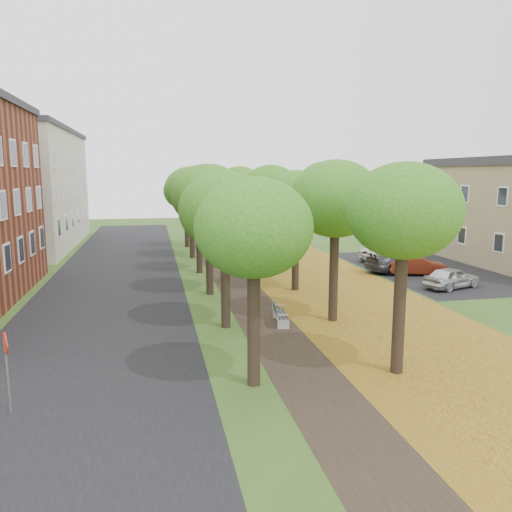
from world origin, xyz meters
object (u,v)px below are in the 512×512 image
car_grey (402,261)px  car_silver (452,278)px  street_sign (6,354)px  car_red (417,266)px  bench (279,314)px  car_white (389,253)px

car_grey → car_silver: bearing=176.5°
car_silver → car_grey: car_grey is taller
car_silver → car_grey: 5.04m
street_sign → car_red: (20.55, 14.92, -1.07)m
street_sign → car_grey: 25.77m
bench → car_grey: bearing=-41.4°
car_grey → car_white: bearing=-23.4°
car_red → car_white: size_ratio=0.82×
car_grey → car_white: size_ratio=1.10×
car_silver → car_red: size_ratio=0.96×
street_sign → car_red: size_ratio=0.62×
street_sign → car_white: (21.08, 19.93, -1.06)m
car_red → car_grey: car_grey is taller
car_white → car_grey: bearing=149.5°
car_red → car_grey: size_ratio=0.75×
car_silver → car_red: 3.81m
bench → car_grey: size_ratio=0.36×
car_red → car_silver: bearing=-165.8°
street_sign → car_white: size_ratio=0.50×
bench → car_silver: (11.29, 4.60, 0.17)m
car_silver → car_white: (0.55, 8.83, 0.02)m
car_grey → bench: bearing=122.9°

